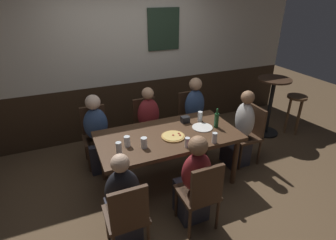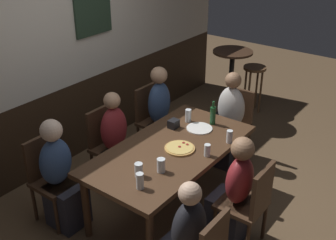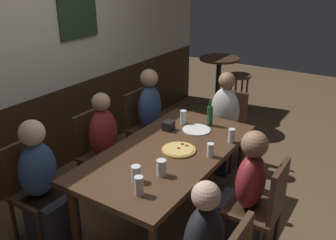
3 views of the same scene
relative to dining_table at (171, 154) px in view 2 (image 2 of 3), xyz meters
The scene contains 25 objects.
ground_plane 0.66m from the dining_table, ahead, with size 12.00×12.00×0.00m, color brown.
wall_back 1.77m from the dining_table, 89.86° to the left, with size 6.40×0.13×2.60m.
dining_table is the anchor object (origin of this frame).
chair_head_east 1.33m from the dining_table, ahead, with size 0.40×0.40×0.88m.
chair_right_far 1.20m from the dining_table, 47.91° to the left, with size 0.40×0.40×0.88m.
chair_left_far 1.20m from the dining_table, 132.09° to the left, with size 0.40×0.40×0.88m.
chair_mid_near 0.90m from the dining_table, 90.00° to the right, with size 0.40×0.40×0.88m.
chair_mid_far 0.90m from the dining_table, 90.00° to the left, with size 0.40×0.40×0.88m.
person_head_east 1.17m from the dining_table, ahead, with size 0.37×0.34×1.16m.
person_right_far 1.09m from the dining_table, 42.15° to the left, with size 0.34×0.37×1.18m.
person_left_far 1.09m from the dining_table, 137.92° to the left, with size 0.34×0.37×1.13m.
person_mid_near 0.74m from the dining_table, 90.00° to the right, with size 0.34×0.37×1.11m.
person_mid_far 0.74m from the dining_table, 90.00° to the left, with size 0.34×0.37×1.13m.
pizza 0.13m from the dining_table, 70.97° to the right, with size 0.30×0.30×0.03m.
tumbler_short 0.61m from the dining_table, 17.76° to the left, with size 0.07×0.07×0.14m.
pint_glass_pale 0.40m from the dining_table, 76.16° to the right, with size 0.06×0.06×0.12m.
highball_clear 0.57m from the dining_table, behind, with size 0.07×0.07×0.13m.
beer_glass_tall 0.72m from the dining_table, 164.35° to the right, with size 0.07×0.07×0.15m.
pint_glass_stout 0.61m from the dining_table, 42.97° to the right, with size 0.06×0.06×0.13m.
pint_glass_amber 0.44m from the dining_table, 154.79° to the right, with size 0.08×0.08×0.13m.
beer_bottle_green 0.70m from the dining_table, ahead, with size 0.06×0.06×0.27m.
plate_white_large 0.50m from the dining_table, ahead, with size 0.28×0.28×0.01m, color white.
condiment_caddy 0.44m from the dining_table, 32.38° to the left, with size 0.11×0.09×0.09m, color black.
side_bar_table 2.30m from the dining_table, 14.35° to the left, with size 0.56×0.56×1.05m.
bar_stool 2.71m from the dining_table, ahead, with size 0.34×0.34×0.72m.
Camera 2 is at (-2.82, -2.09, 2.84)m, focal length 44.62 mm.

